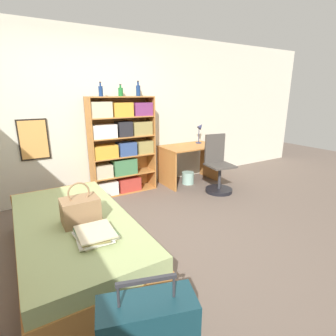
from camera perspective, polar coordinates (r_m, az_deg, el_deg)
ground_plane at (r=3.15m, az=-6.50°, el=-15.56°), size 14.00×14.00×0.00m
wall_back at (r=4.39m, az=-17.13°, el=10.81°), size 10.00×0.09×2.60m
bed at (r=2.88m, az=-19.51°, el=-14.42°), size 1.04×2.07×0.46m
handbag at (r=2.62m, az=-18.53°, el=-8.67°), size 0.33×0.24×0.40m
book_stack_on_bed at (r=2.35m, az=-15.64°, el=-13.75°), size 0.33×0.39×0.08m
bookcase at (r=4.39m, az=-10.25°, el=4.75°), size 1.07×0.32×1.59m
bottle_green at (r=4.19m, az=-14.45°, el=15.96°), size 0.07×0.07×0.21m
bottle_brown at (r=4.35m, az=-10.28°, el=16.05°), size 0.08×0.08×0.19m
bottle_clear at (r=4.47m, az=-6.51°, el=16.46°), size 0.07×0.07×0.24m
desk at (r=4.92m, az=4.76°, el=2.31°), size 1.05×0.65×0.71m
desk_lamp at (r=5.12m, az=7.00°, el=8.29°), size 0.16×0.11×0.39m
desk_chair at (r=4.57m, az=10.82°, el=-1.11°), size 0.47×0.48×0.98m
waste_bin at (r=4.93m, az=4.35°, el=-2.16°), size 0.22×0.22×0.22m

